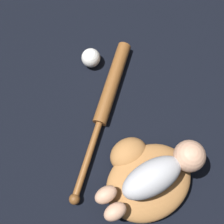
# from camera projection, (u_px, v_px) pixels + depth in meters

# --- Properties ---
(ground_plane) EXTENTS (6.00, 6.00, 0.00)m
(ground_plane) POSITION_uv_depth(u_px,v_px,m) (152.00, 188.00, 1.04)
(ground_plane) COLOR black
(baseball_glove) EXTENTS (0.34, 0.32, 0.09)m
(baseball_glove) POSITION_uv_depth(u_px,v_px,m) (145.00, 178.00, 1.01)
(baseball_glove) COLOR #A8703D
(baseball_glove) RESTS_ON ground
(baby_figure) EXTENTS (0.36, 0.19, 0.10)m
(baby_figure) POSITION_uv_depth(u_px,v_px,m) (159.00, 174.00, 0.92)
(baby_figure) COLOR #B2B2B7
(baby_figure) RESTS_ON baseball_glove
(baseball_bat) EXTENTS (0.56, 0.31, 0.05)m
(baseball_bat) POSITION_uv_depth(u_px,v_px,m) (108.00, 97.00, 1.13)
(baseball_bat) COLOR brown
(baseball_bat) RESTS_ON ground
(baseball) EXTENTS (0.07, 0.07, 0.07)m
(baseball) POSITION_uv_depth(u_px,v_px,m) (91.00, 58.00, 1.17)
(baseball) COLOR white
(baseball) RESTS_ON ground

